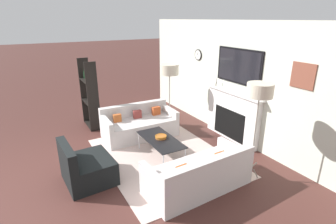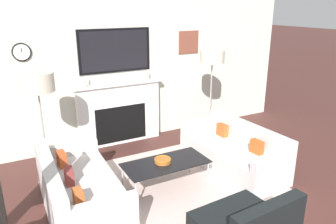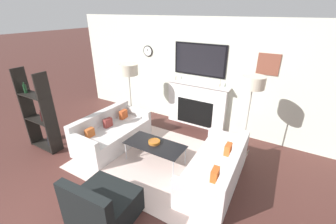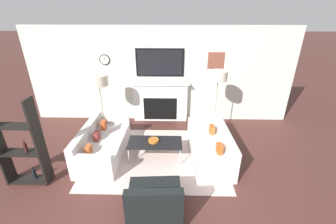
# 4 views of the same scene
# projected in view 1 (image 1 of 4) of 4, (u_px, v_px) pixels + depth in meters

# --- Properties ---
(ground_plane) EXTENTS (60.00, 60.00, 0.00)m
(ground_plane) POSITION_uv_depth(u_px,v_px,m) (41.00, 191.00, 4.38)
(ground_plane) COLOR #492722
(fireplace_wall) EXTENTS (7.50, 0.28, 2.70)m
(fireplace_wall) POSITION_uv_depth(u_px,v_px,m) (238.00, 88.00, 5.95)
(fireplace_wall) COLOR silver
(fireplace_wall) RESTS_ON ground_plane
(area_rug) EXTENTS (3.09, 2.36, 0.01)m
(area_rug) POSITION_uv_depth(u_px,v_px,m) (163.00, 157.00, 5.47)
(area_rug) COLOR beige
(area_rug) RESTS_ON ground_plane
(couch_left) EXTENTS (0.91, 1.75, 0.73)m
(couch_left) POSITION_uv_depth(u_px,v_px,m) (139.00, 125.00, 6.39)
(couch_left) COLOR silver
(couch_left) RESTS_ON ground_plane
(couch_right) EXTENTS (0.88, 1.81, 0.70)m
(couch_right) POSITION_uv_depth(u_px,v_px,m) (199.00, 175.00, 4.37)
(couch_right) COLOR silver
(couch_right) RESTS_ON ground_plane
(armchair) EXTENTS (0.91, 0.84, 0.78)m
(armchair) POSITION_uv_depth(u_px,v_px,m) (86.00, 168.00, 4.57)
(armchair) COLOR black
(armchair) RESTS_ON ground_plane
(coffee_table) EXTENTS (1.19, 0.56, 0.42)m
(coffee_table) POSITION_uv_depth(u_px,v_px,m) (161.00, 140.00, 5.33)
(coffee_table) COLOR black
(coffee_table) RESTS_ON ground_plane
(decorative_bowl) EXTENTS (0.24, 0.24, 0.06)m
(decorative_bowl) POSITION_uv_depth(u_px,v_px,m) (161.00, 137.00, 5.35)
(decorative_bowl) COLOR #AE6024
(decorative_bowl) RESTS_ON coffee_table
(floor_lamp_left) EXTENTS (0.46, 0.46, 1.65)m
(floor_lamp_left) POSITION_uv_depth(u_px,v_px,m) (170.00, 70.00, 6.61)
(floor_lamp_left) COLOR #9E998E
(floor_lamp_left) RESTS_ON ground_plane
(floor_lamp_right) EXTENTS (0.42, 0.42, 1.77)m
(floor_lamp_right) POSITION_uv_depth(u_px,v_px,m) (260.00, 92.00, 4.19)
(floor_lamp_right) COLOR #9E998E
(floor_lamp_right) RESTS_ON ground_plane
(shelf_unit) EXTENTS (0.81, 0.28, 1.76)m
(shelf_unit) POSITION_uv_depth(u_px,v_px,m) (89.00, 96.00, 6.79)
(shelf_unit) COLOR black
(shelf_unit) RESTS_ON ground_plane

